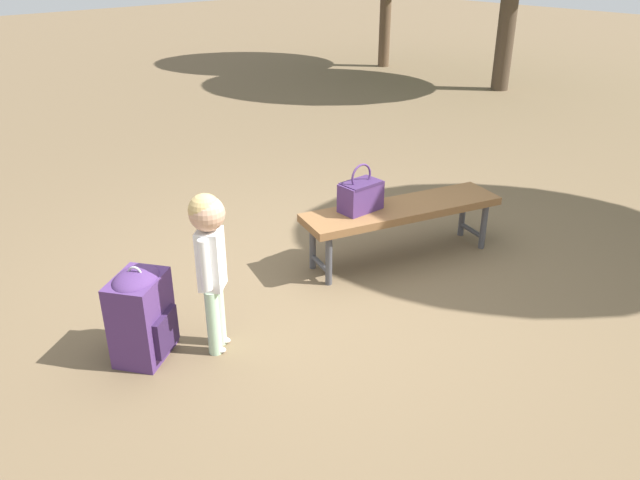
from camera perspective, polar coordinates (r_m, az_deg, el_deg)
The scene contains 5 objects.
ground_plane at distance 4.59m, azimuth -0.62°, elevation -4.49°, with size 40.00×40.00×0.00m, color brown.
park_bench at distance 4.91m, azimuth 7.45°, elevation 2.50°, with size 1.65×0.84×0.45m.
handbag at distance 4.73m, azimuth 3.71°, elevation 4.12°, with size 0.32×0.19×0.37m.
child_standing at distance 3.69m, azimuth -9.96°, elevation -0.81°, with size 0.23×0.21×1.03m.
backpack_large at distance 3.91m, azimuth -15.90°, elevation -6.30°, with size 0.45×0.43×0.61m.
Camera 1 is at (2.62, 2.98, 2.31)m, focal length 35.36 mm.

